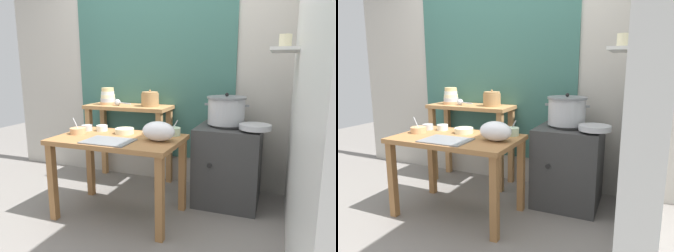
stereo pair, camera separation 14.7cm
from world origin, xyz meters
The scene contains 19 objects.
ground_plane centered at (0.00, 0.00, 0.00)m, with size 9.00×9.00×0.00m, color gray.
wall_back centered at (0.08, 1.10, 1.30)m, with size 4.40×0.12×2.60m.
wall_right centered at (1.40, 0.20, 1.30)m, with size 0.30×3.20×2.60m.
prep_table centered at (-0.06, 0.08, 0.61)m, with size 1.10×0.66×0.72m.
back_shelf_table centered at (-0.35, 0.83, 0.68)m, with size 0.96×0.40×0.90m.
stove_block centered at (0.80, 0.70, 0.38)m, with size 0.60×0.61×0.78m.
steamer_pot centered at (0.76, 0.72, 0.91)m, with size 0.42×0.37×0.30m.
clay_pot centered at (-0.08, 0.83, 0.98)m, with size 0.19×0.19×0.18m.
bowl_stack_enamel centered at (-0.59, 0.81, 0.99)m, with size 0.18×0.18×0.19m.
ladle centered at (-0.44, 0.76, 0.93)m, with size 0.24×0.12×0.07m.
serving_tray centered at (-0.05, -0.09, 0.72)m, with size 0.40×0.28×0.01m, color slate.
plastic_bag centered at (0.32, 0.08, 0.80)m, with size 0.28×0.18×0.16m, color white.
wide_pan centered at (1.05, 0.54, 0.80)m, with size 0.28×0.28×0.05m, color #B7BABF.
prep_bowl_0 centered at (-0.08, 0.23, 0.75)m, with size 0.17×0.17×0.05m.
prep_bowl_1 centered at (-0.48, 0.23, 0.75)m, with size 0.10×0.10×0.05m.
prep_bowl_2 centered at (-0.34, 0.26, 0.75)m, with size 0.11×0.11×0.05m.
prep_bowl_3 centered at (0.36, 0.32, 0.76)m, with size 0.14×0.14×0.14m.
prep_bowl_4 centered at (0.15, 0.31, 0.75)m, with size 0.11×0.11×0.05m.
prep_bowl_5 centered at (-0.47, 0.07, 0.75)m, with size 0.14×0.14×0.15m.
Camera 1 is at (1.24, -2.18, 1.32)m, focal length 32.46 mm.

